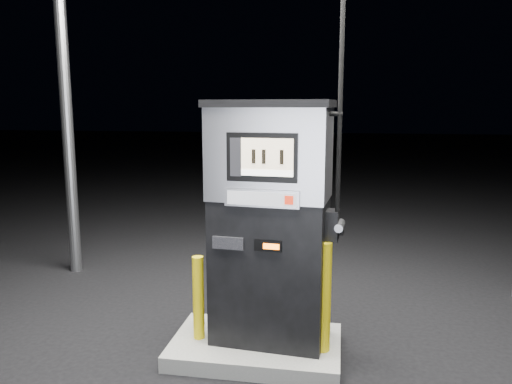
# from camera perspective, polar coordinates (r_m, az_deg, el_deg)

# --- Properties ---
(ground) EXTENTS (80.00, 80.00, 0.00)m
(ground) POSITION_cam_1_polar(r_m,az_deg,el_deg) (5.06, 0.01, -18.03)
(ground) COLOR black
(ground) RESTS_ON ground
(pump_island) EXTENTS (1.60, 1.00, 0.15)m
(pump_island) POSITION_cam_1_polar(r_m,az_deg,el_deg) (5.02, 0.01, -17.28)
(pump_island) COLOR slate
(pump_island) RESTS_ON ground
(fuel_dispenser) EXTENTS (1.27, 0.76, 4.70)m
(fuel_dispenser) POSITION_cam_1_polar(r_m,az_deg,el_deg) (4.63, 1.65, -3.30)
(fuel_dispenser) COLOR black
(fuel_dispenser) RESTS_ON pump_island
(bollard_left) EXTENTS (0.13, 0.13, 0.81)m
(bollard_left) POSITION_cam_1_polar(r_m,az_deg,el_deg) (4.89, -6.60, -11.92)
(bollard_left) COLOR yellow
(bollard_left) RESTS_ON pump_island
(bollard_right) EXTENTS (0.18, 0.18, 1.02)m
(bollard_right) POSITION_cam_1_polar(r_m,az_deg,el_deg) (4.64, 7.71, -11.80)
(bollard_right) COLOR yellow
(bollard_right) RESTS_ON pump_island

